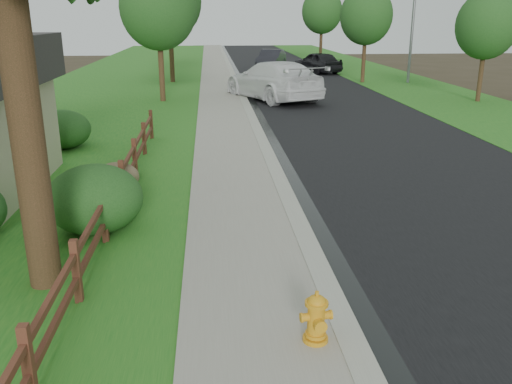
{
  "coord_description": "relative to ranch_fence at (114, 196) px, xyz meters",
  "views": [
    {
      "loc": [
        -1.47,
        -5.04,
        4.36
      ],
      "look_at": [
        -0.54,
        5.68,
        0.85
      ],
      "focal_mm": 38.0,
      "sensor_mm": 36.0,
      "label": 1
    }
  ],
  "objects": [
    {
      "name": "shrub_d",
      "position": [
        -2.9,
        7.25,
        0.05
      ],
      "size": [
        2.51,
        2.51,
        1.33
      ],
      "primitive_type": "ellipsoid",
      "rotation": [
        0.0,
        0.0,
        0.36
      ],
      "color": "#1A4619",
      "rests_on": "ground"
    },
    {
      "name": "dark_car_mid",
      "position": [
        10.8,
        31.97,
        0.23
      ],
      "size": [
        3.62,
        5.21,
        1.65
      ],
      "primitive_type": "imported",
      "rotation": [
        0.0,
        0.0,
        3.53
      ],
      "color": "black",
      "rests_on": "road"
    },
    {
      "name": "dark_car_far",
      "position": [
        7.48,
        35.3,
        0.21
      ],
      "size": [
        3.16,
        5.18,
        1.61
      ],
      "primitive_type": "imported",
      "rotation": [
        0.0,
        0.0,
        -0.32
      ],
      "color": "black",
      "rests_on": "road"
    },
    {
      "name": "ranch_fence",
      "position": [
        0.0,
        0.0,
        0.0
      ],
      "size": [
        0.12,
        16.92,
        1.1
      ],
      "color": "#50281A",
      "rests_on": "ground"
    },
    {
      "name": "boulder",
      "position": [
        -0.3,
        2.28,
        -0.24
      ],
      "size": [
        1.18,
        0.91,
        0.76
      ],
      "primitive_type": "ellipsoid",
      "rotation": [
        0.0,
        0.0,
        0.04
      ],
      "color": "brown",
      "rests_on": "ground"
    },
    {
      "name": "shrub_c",
      "position": [
        -0.3,
        -0.5,
        0.1
      ],
      "size": [
        2.06,
        2.06,
        1.44
      ],
      "primitive_type": "ellipsoid",
      "rotation": [
        0.0,
        0.0,
        0.04
      ],
      "color": "#1A4619",
      "rests_on": "ground"
    },
    {
      "name": "fire_hydrant",
      "position": [
        3.5,
        -5.09,
        -0.17
      ],
      "size": [
        0.49,
        0.4,
        0.76
      ],
      "color": "gold",
      "rests_on": "sidewalk"
    },
    {
      "name": "wet_gutter",
      "position": [
        4.35,
        28.6,
        -0.6
      ],
      "size": [
        0.5,
        90.0,
        0.0
      ],
      "primitive_type": "cube",
      "color": "black",
      "rests_on": "road"
    },
    {
      "name": "curb",
      "position": [
        4.0,
        28.6,
        -0.56
      ],
      "size": [
        0.4,
        90.0,
        0.12
      ],
      "primitive_type": "cube",
      "color": "gray",
      "rests_on": "ground"
    },
    {
      "name": "grass_strip",
      "position": [
        0.8,
        28.6,
        -0.59
      ],
      "size": [
        1.6,
        90.0,
        0.06
      ],
      "primitive_type": "cube",
      "color": "#1C631C",
      "rests_on": "ground"
    },
    {
      "name": "tree_mid_left",
      "position": [
        -0.3,
        26.47,
        4.6
      ],
      "size": [
        4.23,
        4.23,
        7.56
      ],
      "color": "#312714",
      "rests_on": "ground"
    },
    {
      "name": "tree_far_right",
      "position": [
        12.6,
        39.71,
        4.1
      ],
      "size": [
        3.66,
        3.66,
        6.75
      ],
      "color": "#312714",
      "rests_on": "ground"
    },
    {
      "name": "tree_mid_right",
      "position": [
        12.6,
        25.21,
        3.72
      ],
      "size": [
        3.44,
        3.44,
        6.24
      ],
      "color": "#312714",
      "rests_on": "ground"
    },
    {
      "name": "lawn_near",
      "position": [
        -4.4,
        28.6,
        -0.6
      ],
      "size": [
        9.0,
        90.0,
        0.04
      ],
      "primitive_type": "cube",
      "color": "#1C631C",
      "rests_on": "ground"
    },
    {
      "name": "verge_far",
      "position": [
        15.1,
        28.6,
        -0.6
      ],
      "size": [
        6.0,
        90.0,
        0.04
      ],
      "primitive_type": "cube",
      "color": "#1C631C",
      "rests_on": "ground"
    },
    {
      "name": "road",
      "position": [
        8.2,
        28.6,
        -0.61
      ],
      "size": [
        8.0,
        90.0,
        0.02
      ],
      "primitive_type": "cube",
      "color": "black",
      "rests_on": "ground"
    },
    {
      "name": "tree_near_left",
      "position": [
        -0.3,
        17.73,
        4.14
      ],
      "size": [
        3.91,
        3.91,
        6.92
      ],
      "color": "#312714",
      "rests_on": "ground"
    },
    {
      "name": "streetlight",
      "position": [
        15.43,
        24.66,
        4.69
      ],
      "size": [
        2.13,
        0.75,
        9.38
      ],
      "color": "gray",
      "rests_on": "ground"
    },
    {
      "name": "white_suv",
      "position": [
        5.6,
        17.89,
        0.42
      ],
      "size": [
        5.41,
        7.6,
        2.04
      ],
      "primitive_type": "imported",
      "rotation": [
        0.0,
        0.0,
        3.55
      ],
      "color": "white",
      "rests_on": "road"
    },
    {
      "name": "sidewalk",
      "position": [
        2.7,
        28.6,
        -0.57
      ],
      "size": [
        2.2,
        90.0,
        0.1
      ],
      "primitive_type": "cube",
      "color": "gray",
      "rests_on": "ground"
    },
    {
      "name": "tree_near_right",
      "position": [
        16.32,
        16.19,
        3.26
      ],
      "size": [
        3.11,
        3.11,
        5.61
      ],
      "color": "#312714",
      "rests_on": "ground"
    }
  ]
}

